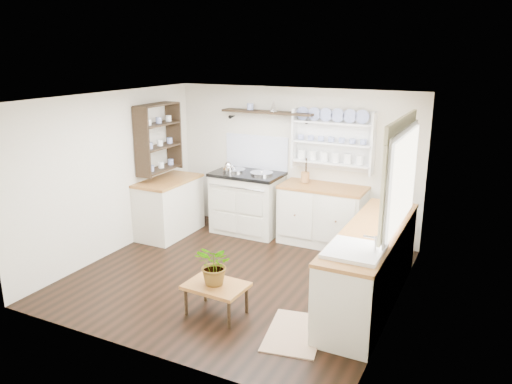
# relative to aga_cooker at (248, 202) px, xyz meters

# --- Properties ---
(floor) EXTENTS (4.00, 3.80, 0.01)m
(floor) POSITION_rel_aga_cooker_xyz_m (0.65, -1.57, -0.50)
(floor) COLOR black
(floor) RESTS_ON ground
(wall_back) EXTENTS (4.00, 0.02, 2.30)m
(wall_back) POSITION_rel_aga_cooker_xyz_m (0.65, 0.33, 0.65)
(wall_back) COLOR beige
(wall_back) RESTS_ON ground
(wall_right) EXTENTS (0.02, 3.80, 2.30)m
(wall_right) POSITION_rel_aga_cooker_xyz_m (2.65, -1.57, 0.65)
(wall_right) COLOR beige
(wall_right) RESTS_ON ground
(wall_left) EXTENTS (0.02, 3.80, 2.30)m
(wall_left) POSITION_rel_aga_cooker_xyz_m (-1.35, -1.57, 0.65)
(wall_left) COLOR beige
(wall_left) RESTS_ON ground
(ceiling) EXTENTS (4.00, 3.80, 0.01)m
(ceiling) POSITION_rel_aga_cooker_xyz_m (0.65, -1.57, 1.80)
(ceiling) COLOR white
(ceiling) RESTS_ON wall_back
(window) EXTENTS (0.08, 1.55, 1.22)m
(window) POSITION_rel_aga_cooker_xyz_m (2.60, -1.42, 1.07)
(window) COLOR white
(window) RESTS_ON wall_right
(aga_cooker) EXTENTS (1.10, 0.76, 1.01)m
(aga_cooker) POSITION_rel_aga_cooker_xyz_m (0.00, 0.00, 0.00)
(aga_cooker) COLOR beige
(aga_cooker) RESTS_ON floor
(back_cabinets) EXTENTS (1.27, 0.63, 0.90)m
(back_cabinets) POSITION_rel_aga_cooker_xyz_m (1.25, 0.03, -0.04)
(back_cabinets) COLOR beige
(back_cabinets) RESTS_ON floor
(right_cabinets) EXTENTS (0.62, 2.43, 0.90)m
(right_cabinets) POSITION_rel_aga_cooker_xyz_m (2.35, -1.47, -0.04)
(right_cabinets) COLOR beige
(right_cabinets) RESTS_ON floor
(belfast_sink) EXTENTS (0.55, 0.60, 0.45)m
(belfast_sink) POSITION_rel_aga_cooker_xyz_m (2.35, -2.22, 0.30)
(belfast_sink) COLOR white
(belfast_sink) RESTS_ON right_cabinets
(left_cabinets) EXTENTS (0.62, 1.13, 0.90)m
(left_cabinets) POSITION_rel_aga_cooker_xyz_m (-1.05, -0.67, -0.04)
(left_cabinets) COLOR beige
(left_cabinets) RESTS_ON floor
(plate_rack) EXTENTS (1.20, 0.22, 0.90)m
(plate_rack) POSITION_rel_aga_cooker_xyz_m (1.30, 0.29, 1.06)
(plate_rack) COLOR white
(plate_rack) RESTS_ON wall_back
(high_shelf) EXTENTS (1.50, 0.29, 0.16)m
(high_shelf) POSITION_rel_aga_cooker_xyz_m (0.25, 0.21, 1.41)
(high_shelf) COLOR black
(high_shelf) RESTS_ON wall_back
(left_shelving) EXTENTS (0.28, 0.80, 1.05)m
(left_shelving) POSITION_rel_aga_cooker_xyz_m (-1.19, -0.67, 1.05)
(left_shelving) COLOR black
(left_shelving) RESTS_ON wall_left
(kettle) EXTENTS (0.18, 0.18, 0.22)m
(kettle) POSITION_rel_aga_cooker_xyz_m (-0.28, -0.12, 0.54)
(kettle) COLOR silver
(kettle) RESTS_ON aga_cooker
(utensil_crock) EXTENTS (0.13, 0.13, 0.15)m
(utensil_crock) POSITION_rel_aga_cooker_xyz_m (0.93, 0.11, 0.49)
(utensil_crock) COLOR #A9723E
(utensil_crock) RESTS_ON back_cabinets
(center_table) EXTENTS (0.68, 0.50, 0.36)m
(center_table) POSITION_rel_aga_cooker_xyz_m (0.90, -2.51, -0.18)
(center_table) COLOR brown
(center_table) RESTS_ON floor
(potted_plant) EXTENTS (0.51, 0.47, 0.46)m
(potted_plant) POSITION_rel_aga_cooker_xyz_m (0.90, -2.51, 0.09)
(potted_plant) COLOR #3F7233
(potted_plant) RESTS_ON center_table
(floor_rug) EXTENTS (0.69, 0.94, 0.02)m
(floor_rug) POSITION_rel_aga_cooker_xyz_m (1.84, -2.50, -0.49)
(floor_rug) COLOR #977357
(floor_rug) RESTS_ON floor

